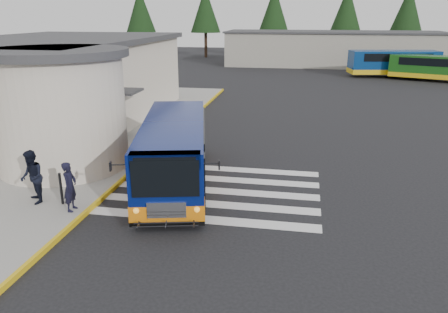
% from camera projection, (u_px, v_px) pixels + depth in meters
% --- Properties ---
extents(ground, '(140.00, 140.00, 0.00)m').
position_uv_depth(ground, '(227.00, 183.00, 16.87)').
color(ground, black).
rests_on(ground, ground).
extents(sidewalk, '(10.00, 34.00, 0.15)m').
position_uv_depth(sidewalk, '(66.00, 142.00, 22.12)').
color(sidewalk, gray).
rests_on(sidewalk, ground).
extents(curb_strip, '(0.12, 34.00, 0.16)m').
position_uv_depth(curb_strip, '(160.00, 147.00, 21.28)').
color(curb_strip, gold).
rests_on(curb_strip, ground).
extents(station_building, '(12.70, 18.70, 4.80)m').
position_uv_depth(station_building, '(58.00, 83.00, 24.38)').
color(station_building, beige).
rests_on(station_building, ground).
extents(crosswalk, '(8.00, 5.35, 0.01)m').
position_uv_depth(crosswalk, '(210.00, 190.00, 16.21)').
color(crosswalk, silver).
rests_on(crosswalk, ground).
extents(depot_building, '(26.40, 8.40, 4.20)m').
position_uv_depth(depot_building, '(332.00, 48.00, 54.45)').
color(depot_building, gray).
rests_on(depot_building, ground).
extents(tree_line, '(58.40, 4.40, 10.00)m').
position_uv_depth(tree_line, '(334.00, 10.00, 60.43)').
color(tree_line, black).
rests_on(tree_line, ground).
extents(transit_bus, '(4.44, 8.94, 2.45)m').
position_uv_depth(transit_bus, '(174.00, 155.00, 16.48)').
color(transit_bus, '#07155A').
rests_on(transit_bus, ground).
extents(pedestrian_a, '(0.43, 0.62, 1.64)m').
position_uv_depth(pedestrian_a, '(70.00, 187.00, 13.99)').
color(pedestrian_a, black).
rests_on(pedestrian_a, sidewalk).
extents(pedestrian_b, '(1.10, 1.12, 1.83)m').
position_uv_depth(pedestrian_b, '(32.00, 177.00, 14.53)').
color(pedestrian_b, black).
rests_on(pedestrian_b, sidewalk).
extents(bollard, '(0.09, 0.09, 1.10)m').
position_uv_depth(bollard, '(61.00, 189.00, 14.53)').
color(bollard, black).
rests_on(bollard, sidewalk).
extents(far_bus_a, '(9.17, 4.00, 2.29)m').
position_uv_depth(far_bus_a, '(393.00, 62.00, 44.91)').
color(far_bus_a, navy).
rests_on(far_bus_a, ground).
extents(far_bus_b, '(8.36, 5.01, 2.09)m').
position_uv_depth(far_bus_b, '(435.00, 67.00, 42.02)').
color(far_bus_b, '#184E14').
rests_on(far_bus_b, ground).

